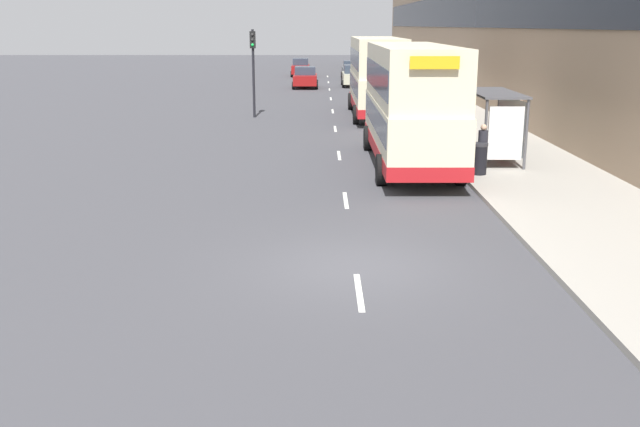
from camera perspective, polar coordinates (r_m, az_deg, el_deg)
ground_plane at (r=15.17m, az=2.78°, el=-4.31°), size 220.00×220.00×0.00m
pavement at (r=53.54m, az=7.82°, el=9.46°), size 5.00×93.00×0.14m
terrace_facade at (r=54.02m, az=12.44°, el=16.34°), size 3.10×93.00×13.38m
lane_mark_0 at (r=13.79m, az=3.07°, el=-6.29°), size 0.12×2.00×0.01m
lane_mark_1 at (r=20.87m, az=1.99°, el=1.07°), size 0.12×2.00×0.01m
lane_mark_2 at (r=28.12m, az=1.46°, el=4.67°), size 0.12×2.00×0.01m
lane_mark_3 at (r=35.43m, az=1.15°, el=6.79°), size 0.12×2.00×0.01m
lane_mark_4 at (r=42.78m, az=0.94°, el=8.18°), size 0.12×2.00×0.01m
lane_mark_5 at (r=50.14m, az=0.79°, el=9.17°), size 0.12×2.00×0.01m
lane_mark_6 at (r=57.52m, az=0.68°, el=9.90°), size 0.12×2.00×0.01m
lane_mark_7 at (r=64.90m, az=0.60°, el=10.46°), size 0.12×2.00×0.01m
lane_mark_8 at (r=72.29m, az=0.53°, el=10.91°), size 0.12×2.00×0.01m
bus_shelter at (r=26.84m, az=14.13°, el=7.78°), size 1.60×4.20×2.48m
double_decker_bus_near at (r=25.84m, az=7.18°, el=8.76°), size 2.85×10.20×4.30m
double_decker_bus_ahead at (r=40.15m, az=4.48°, el=10.97°), size 2.85×10.08×4.30m
car_0 at (r=68.82m, az=2.51°, el=11.41°), size 2.04×4.49×1.72m
car_1 at (r=72.62m, az=-1.64°, el=11.61°), size 1.91×4.32×1.76m
car_2 at (r=58.80m, az=-1.27°, el=10.82°), size 2.07×3.93×1.70m
car_3 at (r=60.45m, az=2.59°, el=10.95°), size 1.92×4.46×1.78m
pedestrian_at_shelter at (r=31.05m, az=15.52°, el=7.13°), size 0.37×0.37×1.86m
pedestrian_1 at (r=24.59m, az=12.80°, el=5.13°), size 0.33×0.33×1.64m
pedestrian_2 at (r=31.36m, az=10.21°, el=7.29°), size 0.32×0.32×1.63m
litter_bin at (r=24.36m, az=12.53°, el=4.32°), size 0.55×0.55×1.05m
traffic_light_far_kerb at (r=39.83m, az=-5.45°, el=12.23°), size 0.30×0.32×4.75m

